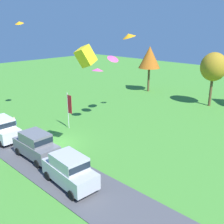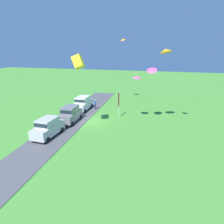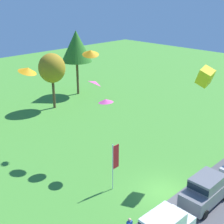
{
  "view_description": "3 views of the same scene",
  "coord_description": "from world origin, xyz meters",
  "views": [
    {
      "loc": [
        19.67,
        -13.22,
        10.91
      ],
      "look_at": [
        2.8,
        4.65,
        2.78
      ],
      "focal_mm": 42.0,
      "sensor_mm": 36.0,
      "label": 1
    },
    {
      "loc": [
        27.91,
        9.35,
        10.77
      ],
      "look_at": [
        2.53,
        3.43,
        2.45
      ],
      "focal_mm": 35.0,
      "sensor_mm": 36.0,
      "label": 2
    },
    {
      "loc": [
        -17.69,
        -11.83,
        15.03
      ],
      "look_at": [
        -0.39,
        5.58,
        5.49
      ],
      "focal_mm": 50.0,
      "sensor_mm": 36.0,
      "label": 3
    }
  ],
  "objects": [
    {
      "name": "ground_plane",
      "position": [
        0.0,
        0.0,
        0.0
      ],
      "size": [
        120.0,
        120.0,
        0.0
      ],
      "primitive_type": "plane",
      "color": "#478E33"
    },
    {
      "name": "pavement_strip",
      "position": [
        0.0,
        -2.98,
        0.03
      ],
      "size": [
        36.0,
        4.4,
        0.06
      ],
      "primitive_type": "cube",
      "color": "#4C4C51",
      "rests_on": "ground"
    },
    {
      "name": "car_suv_mid_row",
      "position": [
        -4.74,
        -3.2,
        1.3
      ],
      "size": [
        4.65,
        2.15,
        2.28
      ],
      "color": "white",
      "rests_on": "ground"
    },
    {
      "name": "car_suv_near_entrance",
      "position": [
        1.04,
        -2.93,
        1.3
      ],
      "size": [
        4.61,
        2.06,
        2.28
      ],
      "color": "slate",
      "rests_on": "ground"
    },
    {
      "name": "car_suv_by_flagpole",
      "position": [
        6.33,
        -3.47,
        1.3
      ],
      "size": [
        4.74,
        2.34,
        2.28
      ],
      "color": "#B7B7BC",
      "rests_on": "ground"
    },
    {
      "name": "person_on_lawn",
      "position": [
        -5.77,
        -1.4,
        0.88
      ],
      "size": [
        0.36,
        0.24,
        1.71
      ],
      "color": "#2D334C",
      "rests_on": "ground"
    },
    {
      "name": "flag_banner",
      "position": [
        -2.34,
        3.3,
        2.56
      ],
      "size": [
        0.71,
        0.08,
        4.05
      ],
      "color": "silver",
      "rests_on": "ground"
    },
    {
      "name": "kite_delta_high_left",
      "position": [
        -9.67,
        2.42,
        11.23
      ],
      "size": [
        1.33,
        1.34,
        0.52
      ],
      "primitive_type": "cone",
      "rotation": [
        0.29,
        0.0,
        0.51
      ],
      "color": "orange"
    },
    {
      "name": "kite_delta_trailing_tail",
      "position": [
        0.74,
        9.47,
        9.87
      ],
      "size": [
        2.17,
        2.18,
        0.82
      ],
      "primitive_type": "cone",
      "rotation": [
        -0.27,
        0.0,
        2.47
      ],
      "color": "orange"
    },
    {
      "name": "kite_delta_near_flag",
      "position": [
        -0.14,
        7.94,
        7.53
      ],
      "size": [
        1.42,
        1.46,
        0.85
      ],
      "primitive_type": "cone",
      "rotation": [
        0.51,
        0.0,
        1.42
      ],
      "color": "#EA4C9E"
    },
    {
      "name": "kite_box_mid_center",
      "position": [
        4.47,
        -0.02,
        8.71
      ],
      "size": [
        1.42,
        1.48,
        1.84
      ],
      "primitive_type": "cube",
      "rotation": [
        -0.41,
        0.3,
        3.19
      ],
      "color": "yellow"
    },
    {
      "name": "kite_delta_high_right",
      "position": [
        -0.65,
        6.05,
        6.44
      ],
      "size": [
        1.44,
        1.46,
        0.41
      ],
      "primitive_type": "cone",
      "rotation": [
        0.1,
        0.0,
        3.27
      ],
      "color": "#EA4C9E"
    }
  ]
}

